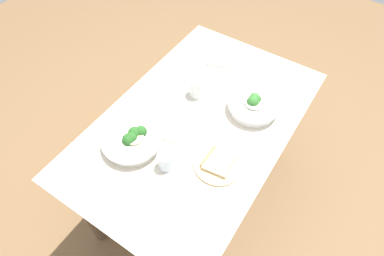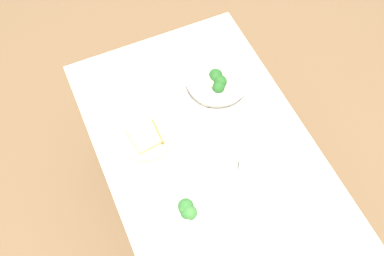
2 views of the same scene
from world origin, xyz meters
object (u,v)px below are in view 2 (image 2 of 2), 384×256
at_px(broccoli_bowl_far, 186,212).
at_px(fork_by_far_bowl, 322,229).
at_px(napkin_folded_lower, 220,124).
at_px(napkin_folded_upper, 298,245).
at_px(bread_side_plate, 146,137).
at_px(broccoli_bowl_near, 217,82).
at_px(table_knife_left, 181,60).
at_px(fork_by_near_bowl, 119,82).
at_px(table_knife_right, 271,151).
at_px(water_glass_side, 175,94).
at_px(water_glass_center, 249,168).

height_order(broccoli_bowl_far, fork_by_far_bowl, broccoli_bowl_far).
xyz_separation_m(broccoli_bowl_far, napkin_folded_lower, (0.31, -0.29, -0.03)).
bearing_deg(napkin_folded_upper, bread_side_plate, 28.35).
bearing_deg(bread_side_plate, broccoli_bowl_near, -72.47).
distance_m(fork_by_far_bowl, table_knife_left, 0.96).
height_order(broccoli_bowl_far, bread_side_plate, broccoli_bowl_far).
distance_m(broccoli_bowl_far, fork_by_near_bowl, 0.69).
xyz_separation_m(napkin_folded_upper, napkin_folded_lower, (0.58, 0.03, 0.00)).
height_order(table_knife_right, napkin_folded_lower, napkin_folded_lower).
xyz_separation_m(fork_by_far_bowl, table_knife_right, (0.36, 0.01, -0.00)).
xyz_separation_m(fork_by_far_bowl, fork_by_near_bowl, (0.94, 0.46, 0.00)).
xyz_separation_m(bread_side_plate, fork_by_far_bowl, (-0.62, -0.46, -0.01)).
distance_m(broccoli_bowl_far, napkin_folded_upper, 0.42).
xyz_separation_m(bread_side_plate, table_knife_right, (-0.26, -0.44, -0.01)).
distance_m(bread_side_plate, water_glass_side, 0.23).
height_order(broccoli_bowl_near, fork_by_near_bowl, broccoli_bowl_near).
relative_size(fork_by_far_bowl, napkin_folded_upper, 0.56).
bearing_deg(napkin_folded_upper, broccoli_bowl_near, -2.81).
bearing_deg(water_glass_side, table_knife_right, -146.90).
distance_m(water_glass_center, fork_by_near_bowl, 0.70).
height_order(fork_by_near_bowl, napkin_folded_lower, napkin_folded_lower).
bearing_deg(bread_side_plate, water_glass_center, -134.78).
xyz_separation_m(broccoli_bowl_far, water_glass_side, (0.50, -0.17, 0.01)).
height_order(table_knife_left, napkin_folded_upper, napkin_folded_upper).
bearing_deg(water_glass_center, broccoli_bowl_near, -9.16).
distance_m(water_glass_center, napkin_folded_upper, 0.33).
distance_m(bread_side_plate, fork_by_near_bowl, 0.32).
height_order(bread_side_plate, table_knife_left, bread_side_plate).
height_order(bread_side_plate, napkin_folded_upper, bread_side_plate).
bearing_deg(fork_by_far_bowl, table_knife_left, 174.24).
relative_size(broccoli_bowl_near, fork_by_far_bowl, 2.73).
bearing_deg(fork_by_far_bowl, fork_by_near_bowl, -169.40).
distance_m(broccoli_bowl_near, bread_side_plate, 0.40).
height_order(fork_by_near_bowl, napkin_folded_upper, napkin_folded_upper).
xyz_separation_m(broccoli_bowl_far, fork_by_far_bowl, (-0.25, -0.44, -0.03)).
xyz_separation_m(water_glass_side, napkin_folded_upper, (-0.77, -0.16, -0.04)).
relative_size(napkin_folded_upper, napkin_folded_lower, 1.00).
bearing_deg(broccoli_bowl_near, napkin_folded_upper, 177.19).
bearing_deg(napkin_folded_lower, water_glass_side, 32.95).
relative_size(bread_side_plate, napkin_folded_lower, 1.21).
height_order(fork_by_far_bowl, table_knife_left, same).
bearing_deg(napkin_folded_upper, fork_by_far_bowl, -82.69).
xyz_separation_m(table_knife_left, napkin_folded_upper, (-0.96, -0.05, 0.00)).
xyz_separation_m(broccoli_bowl_near, water_glass_center, (-0.43, 0.07, 0.02)).
bearing_deg(fork_by_near_bowl, fork_by_far_bowl, 5.27).
height_order(table_knife_left, napkin_folded_lower, napkin_folded_lower).
relative_size(table_knife_right, napkin_folded_upper, 1.08).
distance_m(fork_by_far_bowl, table_knife_right, 0.36).
height_order(broccoli_bowl_far, water_glass_side, broccoli_bowl_far).
bearing_deg(table_knife_left, broccoli_bowl_near, 96.13).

